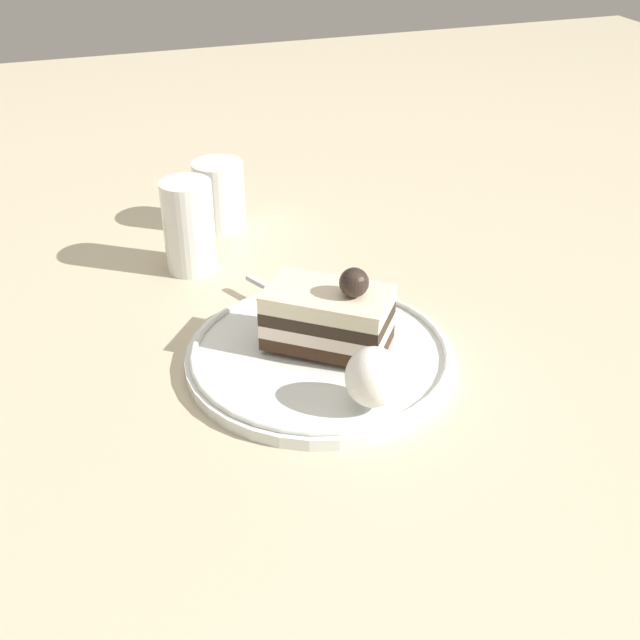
{
  "coord_description": "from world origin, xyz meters",
  "views": [
    {
      "loc": [
        -0.59,
        0.21,
        0.42
      ],
      "look_at": [
        -0.02,
        0.02,
        0.05
      ],
      "focal_mm": 45.0,
      "sensor_mm": 36.0,
      "label": 1
    }
  ],
  "objects_px": {
    "fork": "(286,297)",
    "drink_glass_far": "(189,231)",
    "dessert_plate": "(320,355)",
    "whipped_cream_dollop": "(377,376)",
    "drink_glass_near": "(219,198)",
    "cake_slice": "(329,316)"
  },
  "relations": [
    {
      "from": "fork",
      "to": "drink_glass_far",
      "type": "distance_m",
      "value": 0.15
    },
    {
      "from": "dessert_plate",
      "to": "whipped_cream_dollop",
      "type": "xyz_separation_m",
      "value": [
        -0.09,
        -0.02,
        0.03
      ]
    },
    {
      "from": "whipped_cream_dollop",
      "to": "drink_glass_near",
      "type": "distance_m",
      "value": 0.41
    },
    {
      "from": "whipped_cream_dollop",
      "to": "fork",
      "type": "xyz_separation_m",
      "value": [
        0.18,
        0.02,
        -0.02
      ]
    },
    {
      "from": "drink_glass_near",
      "to": "cake_slice",
      "type": "bearing_deg",
      "value": -174.18
    },
    {
      "from": "dessert_plate",
      "to": "drink_glass_far",
      "type": "xyz_separation_m",
      "value": [
        0.22,
        0.08,
        0.04
      ]
    },
    {
      "from": "cake_slice",
      "to": "drink_glass_near",
      "type": "xyz_separation_m",
      "value": [
        0.31,
        0.03,
        -0.01
      ]
    },
    {
      "from": "dessert_plate",
      "to": "cake_slice",
      "type": "distance_m",
      "value": 0.04
    },
    {
      "from": "cake_slice",
      "to": "drink_glass_near",
      "type": "distance_m",
      "value": 0.31
    },
    {
      "from": "drink_glass_near",
      "to": "drink_glass_far",
      "type": "relative_size",
      "value": 0.8
    },
    {
      "from": "fork",
      "to": "drink_glass_near",
      "type": "height_order",
      "value": "drink_glass_near"
    },
    {
      "from": "cake_slice",
      "to": "dessert_plate",
      "type": "bearing_deg",
      "value": 117.4
    },
    {
      "from": "fork",
      "to": "drink_glass_far",
      "type": "xyz_separation_m",
      "value": [
        0.13,
        0.07,
        0.03
      ]
    },
    {
      "from": "drink_glass_near",
      "to": "fork",
      "type": "bearing_deg",
      "value": -175.67
    },
    {
      "from": "drink_glass_far",
      "to": "fork",
      "type": "bearing_deg",
      "value": -150.55
    },
    {
      "from": "whipped_cream_dollop",
      "to": "drink_glass_near",
      "type": "height_order",
      "value": "drink_glass_near"
    },
    {
      "from": "dessert_plate",
      "to": "cake_slice",
      "type": "relative_size",
      "value": 1.94
    },
    {
      "from": "fork",
      "to": "drink_glass_far",
      "type": "relative_size",
      "value": 1.01
    },
    {
      "from": "whipped_cream_dollop",
      "to": "fork",
      "type": "bearing_deg",
      "value": 7.2
    },
    {
      "from": "dessert_plate",
      "to": "drink_glass_far",
      "type": "height_order",
      "value": "drink_glass_far"
    },
    {
      "from": "whipped_cream_dollop",
      "to": "drink_glass_far",
      "type": "relative_size",
      "value": 0.51
    },
    {
      "from": "dessert_plate",
      "to": "whipped_cream_dollop",
      "type": "relative_size",
      "value": 4.75
    }
  ]
}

